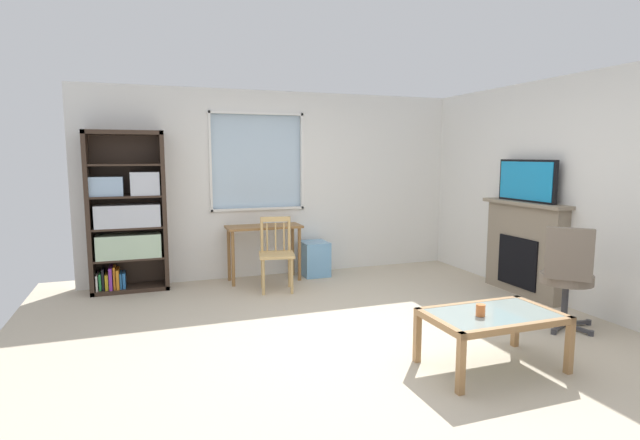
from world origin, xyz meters
TOP-DOWN VIEW (x-y plane):
  - ground at (0.00, 0.00)m, footprint 6.18×6.18m
  - wall_back_with_window at (0.03, 2.59)m, footprint 5.18×0.15m
  - wall_right at (2.65, 0.00)m, footprint 0.12×5.38m
  - bookshelf at (-1.95, 2.35)m, footprint 0.90×0.38m
  - desk_under_window at (-0.28, 2.24)m, footprint 0.98×0.41m
  - wooden_chair at (-0.25, 1.73)m, footprint 0.49×0.47m
  - plastic_drawer_unit at (0.44, 2.29)m, footprint 0.35×0.40m
  - fireplace at (2.49, 0.57)m, footprint 0.26×1.23m
  - tv at (2.48, 0.57)m, footprint 0.06×0.88m
  - office_chair at (1.98, -0.55)m, footprint 0.63×0.60m
  - coffee_table at (0.76, -1.01)m, footprint 1.03×0.63m
  - sippy_cup at (0.62, -1.05)m, footprint 0.07×0.07m

SIDE VIEW (x-z plane):
  - ground at x=0.00m, z-range -0.02..0.00m
  - plastic_drawer_unit at x=0.44m, z-range 0.00..0.47m
  - coffee_table at x=0.76m, z-range 0.16..0.61m
  - wooden_chair at x=-0.25m, z-range 0.01..0.91m
  - sippy_cup at x=0.62m, z-range 0.45..0.54m
  - office_chair at x=1.98m, z-range 0.05..1.05m
  - fireplace at x=2.49m, z-range 0.00..1.12m
  - desk_under_window at x=-0.28m, z-range 0.24..0.98m
  - bookshelf at x=-1.95m, z-range -0.07..1.88m
  - wall_back_with_window at x=0.03m, z-range -0.03..2.48m
  - wall_right at x=2.65m, z-range 0.00..2.51m
  - tv at x=2.48m, z-range 1.11..1.61m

